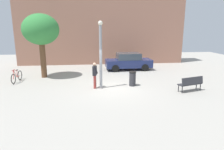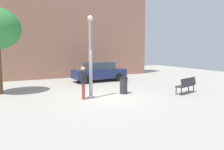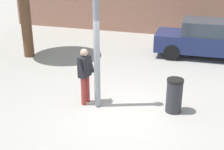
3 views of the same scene
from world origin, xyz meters
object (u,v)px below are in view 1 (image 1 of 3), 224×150
lamppost (101,52)px  person_by_lamppost (95,74)px  trash_bin (132,79)px  parked_car_navy (128,61)px  bicycle_red (17,77)px  park_bench (191,83)px  plaza_tree (41,30)px

lamppost → person_by_lamppost: lamppost is taller
trash_bin → parked_car_navy: bearing=82.1°
bicycle_red → trash_bin: (8.09, -1.93, 0.11)m
park_bench → parked_car_navy: size_ratio=0.39×
bicycle_red → park_bench: bearing=-17.1°
lamppost → park_bench: size_ratio=2.54×
plaza_tree → trash_bin: size_ratio=4.98×
park_bench → bicycle_red: 11.92m
plaza_tree → bicycle_red: plaza_tree is taller
park_bench → bicycle_red: size_ratio=0.92×
plaza_tree → trash_bin: plaza_tree is taller
bicycle_red → trash_bin: 8.32m
plaza_tree → parked_car_navy: size_ratio=1.14×
trash_bin → plaza_tree: bearing=154.2°
person_by_lamppost → plaza_tree: size_ratio=0.34×
parked_car_navy → trash_bin: (-0.72, -5.21, -0.28)m
lamppost → trash_bin: lamppost is taller
lamppost → plaza_tree: (-4.29, 3.41, 1.32)m
plaza_tree → bicycle_red: size_ratio=2.69×
park_bench → parked_car_navy: bearing=110.7°
lamppost → plaza_tree: size_ratio=0.87×
plaza_tree → bicycle_red: 3.84m
person_by_lamppost → park_bench: (5.81, -1.33, -0.42)m
bicycle_red → parked_car_navy: size_ratio=0.43×
lamppost → parked_car_navy: lamppost is taller
bicycle_red → parked_car_navy: (8.82, 3.28, 0.39)m
lamppost → person_by_lamppost: bearing=172.0°
trash_bin → lamppost: bearing=-171.8°
person_by_lamppost → bicycle_red: 6.01m
lamppost → park_bench: bearing=-13.3°
plaza_tree → parked_car_navy: (7.14, 2.10, -2.86)m
lamppost → bicycle_red: 6.66m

